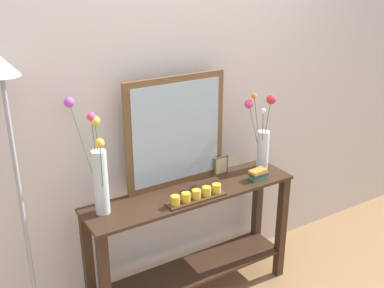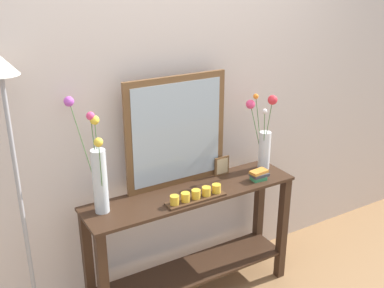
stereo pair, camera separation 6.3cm
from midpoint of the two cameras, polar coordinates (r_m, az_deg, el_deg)
wall_back at (r=2.96m, az=-3.63°, el=5.70°), size 6.40×0.08×2.70m
console_table at (r=3.08m, az=-0.59°, el=-11.19°), size 1.41×0.35×0.81m
mirror_leaning at (r=2.88m, az=-2.60°, el=1.46°), size 0.69×0.03×0.72m
tall_vase_left at (r=2.63m, az=-12.18°, el=-3.48°), size 0.17×0.29×0.67m
vase_right at (r=3.19m, az=8.14°, el=0.72°), size 0.15×0.22×0.55m
candle_tray at (r=2.81m, az=-0.08°, el=-6.43°), size 0.39×0.09×0.07m
picture_frame_small at (r=3.12m, az=3.03°, el=-2.70°), size 0.11×0.01×0.13m
book_stack at (r=3.09m, az=7.62°, el=-3.74°), size 0.13×0.08×0.07m
floor_lamp at (r=2.52m, az=-21.70°, el=-2.65°), size 0.24×0.24×1.76m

